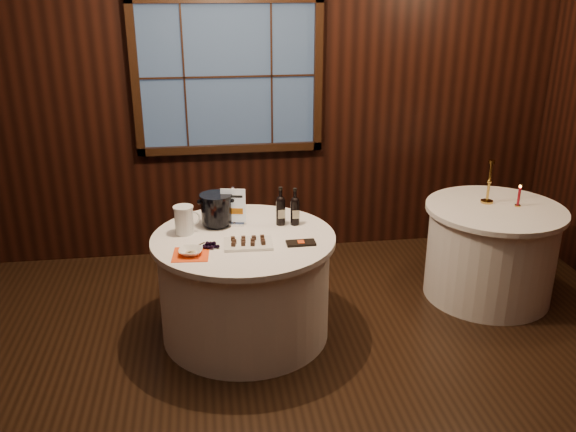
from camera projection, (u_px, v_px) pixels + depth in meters
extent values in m
plane|color=black|center=(259.00, 423.00, 3.57)|extent=(6.00, 6.00, 0.00)
cube|color=black|center=(229.00, 93.00, 5.34)|extent=(6.00, 0.02, 3.00)
cube|color=#324769|center=(228.00, 76.00, 5.26)|extent=(1.50, 0.01, 1.20)
cylinder|color=white|center=(245.00, 288.00, 4.36)|extent=(1.20, 1.20, 0.73)
cylinder|color=white|center=(244.00, 239.00, 4.22)|extent=(1.28, 1.28, 0.04)
cylinder|color=white|center=(490.00, 254.00, 4.90)|extent=(1.00, 1.00, 0.73)
cylinder|color=white|center=(496.00, 209.00, 4.77)|extent=(1.08, 1.08, 0.04)
cube|color=silver|center=(234.00, 223.00, 4.42)|extent=(0.16, 0.11, 0.01)
cube|color=silver|center=(233.00, 205.00, 4.37)|extent=(0.02, 0.02, 0.27)
cube|color=white|center=(234.00, 206.00, 4.36)|extent=(0.17, 0.04, 0.25)
cylinder|color=black|center=(281.00, 213.00, 4.39)|extent=(0.07, 0.07, 0.18)
sphere|color=black|center=(281.00, 201.00, 4.35)|extent=(0.07, 0.07, 0.07)
cylinder|color=black|center=(281.00, 194.00, 4.34)|extent=(0.03, 0.03, 0.08)
cylinder|color=black|center=(281.00, 189.00, 4.32)|extent=(0.03, 0.03, 0.02)
cube|color=beige|center=(281.00, 214.00, 4.35)|extent=(0.05, 0.00, 0.06)
cylinder|color=black|center=(295.00, 213.00, 4.39)|extent=(0.07, 0.07, 0.18)
sphere|color=black|center=(295.00, 201.00, 4.36)|extent=(0.07, 0.07, 0.07)
cylinder|color=black|center=(295.00, 195.00, 4.34)|extent=(0.02, 0.02, 0.08)
cylinder|color=black|center=(295.00, 190.00, 4.32)|extent=(0.03, 0.03, 0.02)
cube|color=beige|center=(296.00, 215.00, 4.36)|extent=(0.05, 0.00, 0.06)
cylinder|color=black|center=(217.00, 224.00, 4.39)|extent=(0.17, 0.17, 0.03)
cylinder|color=black|center=(216.00, 210.00, 4.35)|extent=(0.22, 0.22, 0.19)
cylinder|color=black|center=(216.00, 196.00, 4.32)|extent=(0.23, 0.23, 0.02)
cube|color=white|center=(248.00, 244.00, 4.07)|extent=(0.33, 0.23, 0.02)
cube|color=black|center=(301.00, 243.00, 4.09)|extent=(0.20, 0.10, 0.02)
cylinder|color=#372C14|center=(200.00, 245.00, 4.02)|extent=(0.07, 0.02, 0.03)
cylinder|color=white|center=(184.00, 221.00, 4.23)|extent=(0.13, 0.13, 0.19)
cylinder|color=white|center=(183.00, 207.00, 4.19)|extent=(0.14, 0.14, 0.01)
torus|color=white|center=(194.00, 219.00, 4.23)|extent=(0.10, 0.03, 0.10)
cube|color=#FF4A15|center=(191.00, 254.00, 3.93)|extent=(0.25, 0.25, 0.00)
imported|color=white|center=(191.00, 252.00, 3.92)|extent=(0.18, 0.18, 0.04)
cylinder|color=#BB8F3A|center=(487.00, 202.00, 4.85)|extent=(0.10, 0.10, 0.02)
cylinder|color=#BB8F3A|center=(489.00, 182.00, 4.79)|extent=(0.02, 0.02, 0.31)
cylinder|color=#BB8F3A|center=(492.00, 162.00, 4.73)|extent=(0.05, 0.05, 0.03)
cylinder|color=#BB8F3A|center=(518.00, 206.00, 4.77)|extent=(0.05, 0.05, 0.01)
cylinder|color=maroon|center=(519.00, 196.00, 4.75)|extent=(0.02, 0.02, 0.14)
sphere|color=#FFB23F|center=(520.00, 186.00, 4.72)|extent=(0.02, 0.02, 0.02)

